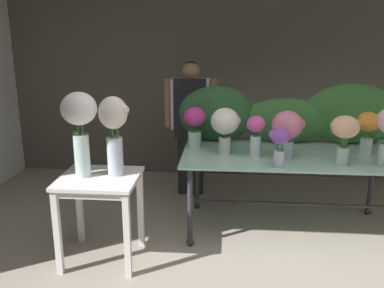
% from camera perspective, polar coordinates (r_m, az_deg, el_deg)
% --- Properties ---
extents(ground_plane, '(7.79, 7.79, 0.00)m').
position_cam_1_polar(ground_plane, '(4.45, 5.59, -10.76)').
color(ground_plane, '#9E9384').
extents(wall_back, '(5.99, 0.12, 2.65)m').
position_cam_1_polar(wall_back, '(5.65, 5.84, 9.00)').
color(wall_back, '#5B564C').
rests_on(wall_back, ground).
extents(display_table_glass, '(2.04, 1.03, 0.79)m').
position_cam_1_polar(display_table_glass, '(4.23, 12.78, -2.53)').
color(display_table_glass, '#A7D7C9').
rests_on(display_table_glass, ground).
extents(side_table_white, '(0.65, 0.60, 0.75)m').
position_cam_1_polar(side_table_white, '(3.70, -12.12, -5.83)').
color(side_table_white, white).
rests_on(side_table_white, ground).
extents(florist, '(0.61, 0.24, 1.57)m').
position_cam_1_polar(florist, '(4.95, -0.19, 3.94)').
color(florist, '#232328').
rests_on(florist, ground).
extents(foliage_backdrop, '(2.24, 0.31, 0.62)m').
position_cam_1_polar(foliage_backdrop, '(4.51, 12.42, 3.66)').
color(foliage_backdrop, '#28562D').
rests_on(foliage_backdrop, display_table_glass).
extents(vase_magenta_roses, '(0.22, 0.22, 0.41)m').
position_cam_1_polar(vase_magenta_roses, '(4.24, 0.39, 2.75)').
color(vase_magenta_roses, silver).
rests_on(vase_magenta_roses, display_table_glass).
extents(vase_violet_peonies, '(0.18, 0.16, 0.34)m').
position_cam_1_polar(vase_violet_peonies, '(3.73, 11.45, 0.05)').
color(vase_violet_peonies, silver).
rests_on(vase_violet_peonies, display_table_glass).
extents(vase_sunset_freesia, '(0.25, 0.21, 0.41)m').
position_cam_1_polar(vase_sunset_freesia, '(4.32, 22.21, 2.02)').
color(vase_sunset_freesia, silver).
rests_on(vase_sunset_freesia, display_table_glass).
extents(vase_ivory_hydrangea, '(0.28, 0.27, 0.44)m').
position_cam_1_polar(vase_ivory_hydrangea, '(4.00, 4.39, 2.53)').
color(vase_ivory_hydrangea, silver).
rests_on(vase_ivory_hydrangea, display_table_glass).
extents(vase_peach_tulips, '(0.25, 0.24, 0.44)m').
position_cam_1_polar(vase_peach_tulips, '(3.90, 19.54, 1.47)').
color(vase_peach_tulips, silver).
rests_on(vase_peach_tulips, display_table_glass).
extents(vase_rosy_lilies, '(0.30, 0.28, 0.44)m').
position_cam_1_polar(vase_rosy_lilies, '(3.98, 12.53, 1.93)').
color(vase_rosy_lilies, silver).
rests_on(vase_rosy_lilies, display_table_glass).
extents(vase_fuchsia_carnations, '(0.17, 0.17, 0.39)m').
position_cam_1_polar(vase_fuchsia_carnations, '(3.95, 8.41, 1.45)').
color(vase_fuchsia_carnations, silver).
rests_on(vase_fuchsia_carnations, display_table_glass).
extents(vase_white_roses_tall, '(0.29, 0.29, 0.70)m').
position_cam_1_polar(vase_white_roses_tall, '(3.57, -14.67, 2.93)').
color(vase_white_roses_tall, silver).
rests_on(vase_white_roses_tall, side_table_white).
extents(vase_cream_lisianthus_tall, '(0.26, 0.24, 0.66)m').
position_cam_1_polar(vase_cream_lisianthus_tall, '(3.56, -10.32, 2.11)').
color(vase_cream_lisianthus_tall, silver).
rests_on(vase_cream_lisianthus_tall, side_table_white).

